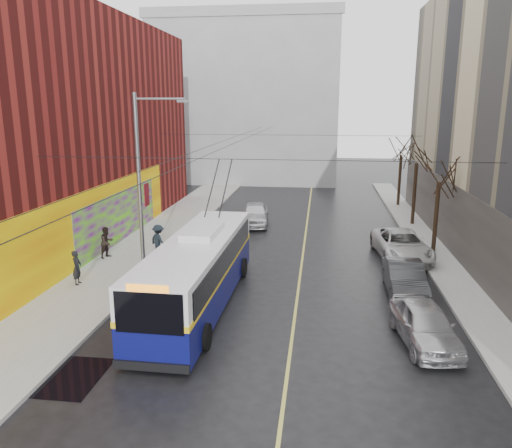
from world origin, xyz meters
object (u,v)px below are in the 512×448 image
Objects in this scene: tree_near at (440,168)px; pedestrian_c at (158,241)px; parked_car_b at (405,278)px; tree_mid at (417,152)px; trolleybus at (198,270)px; pedestrian_a at (77,268)px; following_car at (255,214)px; parked_car_c at (401,245)px; parked_car_a at (425,324)px; pedestrian_b at (107,242)px; streetlight_pole at (142,181)px; tree_far at (402,146)px.

tree_near is 3.54× the size of pedestrian_c.
parked_car_b is at bearing -162.11° from pedestrian_c.
tree_mid is 20.34m from trolleybus.
trolleybus is at bearing -109.10° from pedestrian_a.
pedestrian_c reaches higher than following_car.
parked_car_c is (9.68, 8.07, -0.79)m from trolleybus.
parked_car_a is at bearing 179.94° from pedestrian_c.
parked_car_b is (0.06, 4.94, -0.01)m from parked_car_a.
tree_near is at bearing -31.79° from following_car.
following_car is (-11.22, -1.20, -4.45)m from tree_mid.
pedestrian_b is at bearing -131.26° from following_car.
parked_car_c is at bearing -41.53° from following_car.
pedestrian_b is (-16.25, -2.43, 0.24)m from parked_car_c.
tree_mid is at bearing 55.25° from trolleybus.
tree_mid is 14.70m from parked_car_b.
pedestrian_b is (-15.50, 8.07, 0.28)m from parked_car_a.
pedestrian_a is (-15.14, 3.84, 0.22)m from parked_car_a.
pedestrian_b is at bearing -168.85° from tree_near.
pedestrian_a is (-2.75, -1.82, -3.88)m from streetlight_pole.
tree_mid is 3.69× the size of pedestrian_c.
tree_far is 25.68m from pedestrian_b.
streetlight_pole is 1.91× the size of following_car.
streetlight_pole is at bearing 137.81° from trolleybus.
parked_car_a is at bearing -90.68° from parked_car_b.
streetlight_pole is at bearing 176.69° from parked_car_b.
tree_mid reaches higher than parked_car_c.
trolleybus is 8.68m from pedestrian_b.
parked_car_c is 3.11× the size of pedestrian_c.
streetlight_pole reaches higher than pedestrian_b.
tree_mid is 23.62m from pedestrian_a.
tree_mid is at bearing 74.37° from parked_car_a.
tree_mid is 7.00m from tree_far.
tree_far is 28.52m from pedestrian_a.
tree_mid is 1.49× the size of parked_car_b.
pedestrian_c is at bearing 138.48° from parked_car_a.
streetlight_pole is 5.09m from pedestrian_a.
pedestrian_a is at bearing -175.85° from parked_car_b.
following_car reaches higher than parked_car_b.
trolleybus is at bearing -164.36° from parked_car_b.
tree_far reaches higher than pedestrian_a.
trolleybus is at bearing -107.53° from pedestrian_b.
tree_far reaches higher than parked_car_c.
parked_car_b is at bearing -101.07° from tree_mid.
tree_far reaches higher than trolleybus.
pedestrian_c is (-15.50, -16.98, -4.09)m from tree_far.
tree_far reaches higher than parked_car_a.
parked_car_c is (-2.00, -1.17, -4.19)m from tree_near.
parked_car_c is (13.14, 4.83, -4.07)m from streetlight_pole.
parked_car_c is 3.22× the size of pedestrian_b.
tree_mid is 0.56× the size of trolleybus.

